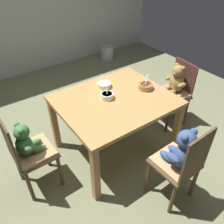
{
  "coord_description": "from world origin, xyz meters",
  "views": [
    {
      "loc": [
        -1.16,
        -1.58,
        2.03
      ],
      "look_at": [
        0.0,
        0.05,
        0.51
      ],
      "focal_mm": 37.01,
      "sensor_mm": 36.0,
      "label": 1
    }
  ],
  "objects_px": {
    "porridge_bowl_white_center": "(107,96)",
    "porridge_bowl_cream_far_center": "(104,85)",
    "porridge_bowl_terracotta_near_right": "(146,86)",
    "metal_pail": "(107,53)",
    "teddy_chair_near_right": "(175,87)",
    "dining_table": "(115,106)",
    "teddy_chair_near_left": "(28,148)",
    "teddy_chair_near_front": "(181,156)"
  },
  "relations": [
    {
      "from": "teddy_chair_near_front",
      "to": "teddy_chair_near_right",
      "type": "bearing_deg",
      "value": -47.16
    },
    {
      "from": "porridge_bowl_terracotta_near_right",
      "to": "teddy_chair_near_front",
      "type": "bearing_deg",
      "value": -110.83
    },
    {
      "from": "teddy_chair_near_left",
      "to": "porridge_bowl_white_center",
      "type": "height_order",
      "value": "teddy_chair_near_left"
    },
    {
      "from": "porridge_bowl_white_center",
      "to": "teddy_chair_near_left",
      "type": "bearing_deg",
      "value": -179.57
    },
    {
      "from": "porridge_bowl_white_center",
      "to": "metal_pail",
      "type": "distance_m",
      "value": 2.6
    },
    {
      "from": "porridge_bowl_white_center",
      "to": "dining_table",
      "type": "bearing_deg",
      "value": -43.22
    },
    {
      "from": "porridge_bowl_white_center",
      "to": "porridge_bowl_cream_far_center",
      "type": "bearing_deg",
      "value": 63.43
    },
    {
      "from": "porridge_bowl_terracotta_near_right",
      "to": "metal_pail",
      "type": "height_order",
      "value": "porridge_bowl_terracotta_near_right"
    },
    {
      "from": "dining_table",
      "to": "teddy_chair_near_front",
      "type": "xyz_separation_m",
      "value": [
        0.08,
        -0.84,
        -0.06
      ]
    },
    {
      "from": "teddy_chair_near_front",
      "to": "porridge_bowl_white_center",
      "type": "distance_m",
      "value": 0.93
    },
    {
      "from": "porridge_bowl_white_center",
      "to": "porridge_bowl_terracotta_near_right",
      "type": "bearing_deg",
      "value": -11.03
    },
    {
      "from": "porridge_bowl_terracotta_near_right",
      "to": "metal_pail",
      "type": "xyz_separation_m",
      "value": [
        0.98,
        2.18,
        -0.6
      ]
    },
    {
      "from": "teddy_chair_near_left",
      "to": "porridge_bowl_terracotta_near_right",
      "type": "bearing_deg",
      "value": -4.98
    },
    {
      "from": "dining_table",
      "to": "teddy_chair_near_front",
      "type": "height_order",
      "value": "teddy_chair_near_front"
    },
    {
      "from": "porridge_bowl_white_center",
      "to": "metal_pail",
      "type": "relative_size",
      "value": 0.46
    },
    {
      "from": "teddy_chair_near_left",
      "to": "porridge_bowl_cream_far_center",
      "type": "relative_size",
      "value": 5.55
    },
    {
      "from": "teddy_chair_near_right",
      "to": "metal_pail",
      "type": "relative_size",
      "value": 2.93
    },
    {
      "from": "teddy_chair_near_right",
      "to": "dining_table",
      "type": "bearing_deg",
      "value": 4.78
    },
    {
      "from": "teddy_chair_near_right",
      "to": "porridge_bowl_white_center",
      "type": "height_order",
      "value": "same"
    },
    {
      "from": "teddy_chair_near_front",
      "to": "teddy_chair_near_left",
      "type": "bearing_deg",
      "value": 46.99
    },
    {
      "from": "teddy_chair_near_right",
      "to": "porridge_bowl_white_center",
      "type": "distance_m",
      "value": 1.01
    },
    {
      "from": "teddy_chair_near_right",
      "to": "porridge_bowl_cream_far_center",
      "type": "relative_size",
      "value": 5.19
    },
    {
      "from": "teddy_chair_near_right",
      "to": "porridge_bowl_terracotta_near_right",
      "type": "bearing_deg",
      "value": 8.12
    },
    {
      "from": "porridge_bowl_terracotta_near_right",
      "to": "dining_table",
      "type": "bearing_deg",
      "value": 175.29
    },
    {
      "from": "teddy_chair_near_right",
      "to": "porridge_bowl_terracotta_near_right",
      "type": "xyz_separation_m",
      "value": [
        -0.54,
        -0.03,
        0.21
      ]
    },
    {
      "from": "teddy_chair_near_right",
      "to": "porridge_bowl_cream_far_center",
      "type": "height_order",
      "value": "porridge_bowl_cream_far_center"
    },
    {
      "from": "porridge_bowl_white_center",
      "to": "metal_pail",
      "type": "xyz_separation_m",
      "value": [
        1.43,
        2.09,
        -0.6
      ]
    },
    {
      "from": "porridge_bowl_cream_far_center",
      "to": "teddy_chair_near_front",
      "type": "bearing_deg",
      "value": -88.01
    },
    {
      "from": "dining_table",
      "to": "porridge_bowl_white_center",
      "type": "height_order",
      "value": "porridge_bowl_white_center"
    },
    {
      "from": "teddy_chair_near_front",
      "to": "porridge_bowl_cream_far_center",
      "type": "xyz_separation_m",
      "value": [
        -0.04,
        1.1,
        0.18
      ]
    },
    {
      "from": "porridge_bowl_white_center",
      "to": "metal_pail",
      "type": "bearing_deg",
      "value": 55.74
    },
    {
      "from": "porridge_bowl_terracotta_near_right",
      "to": "porridge_bowl_cream_far_center",
      "type": "bearing_deg",
      "value": 139.89
    },
    {
      "from": "porridge_bowl_cream_far_center",
      "to": "porridge_bowl_white_center",
      "type": "distance_m",
      "value": 0.23
    },
    {
      "from": "dining_table",
      "to": "teddy_chair_near_right",
      "type": "bearing_deg",
      "value": -0.05
    },
    {
      "from": "dining_table",
      "to": "teddy_chair_near_right",
      "type": "height_order",
      "value": "teddy_chair_near_right"
    },
    {
      "from": "teddy_chair_near_front",
      "to": "porridge_bowl_terracotta_near_right",
      "type": "xyz_separation_m",
      "value": [
        0.31,
        0.81,
        0.19
      ]
    },
    {
      "from": "teddy_chair_near_front",
      "to": "dining_table",
      "type": "bearing_deg",
      "value": 3.74
    },
    {
      "from": "teddy_chair_near_left",
      "to": "porridge_bowl_white_center",
      "type": "distance_m",
      "value": 0.9
    },
    {
      "from": "teddy_chair_near_right",
      "to": "teddy_chair_near_front",
      "type": "bearing_deg",
      "value": 49.45
    },
    {
      "from": "dining_table",
      "to": "porridge_bowl_terracotta_near_right",
      "type": "distance_m",
      "value": 0.41
    },
    {
      "from": "teddy_chair_near_right",
      "to": "porridge_bowl_terracotta_near_right",
      "type": "height_order",
      "value": "porridge_bowl_terracotta_near_right"
    },
    {
      "from": "porridge_bowl_terracotta_near_right",
      "to": "porridge_bowl_cream_far_center",
      "type": "relative_size",
      "value": 0.96
    }
  ]
}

